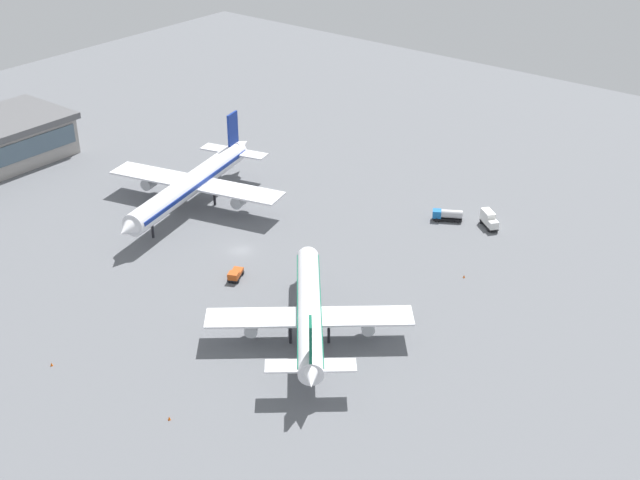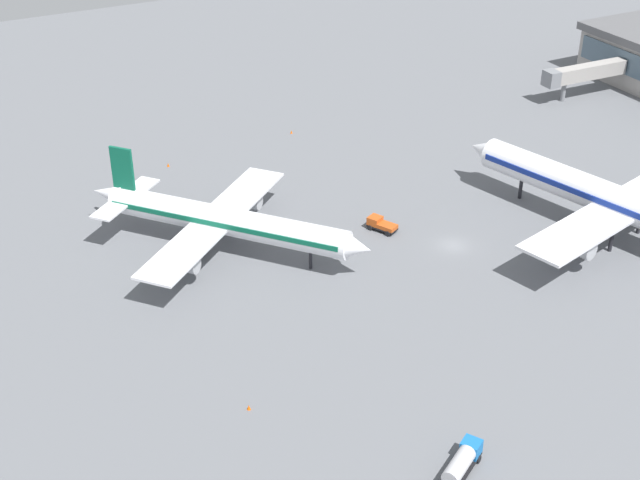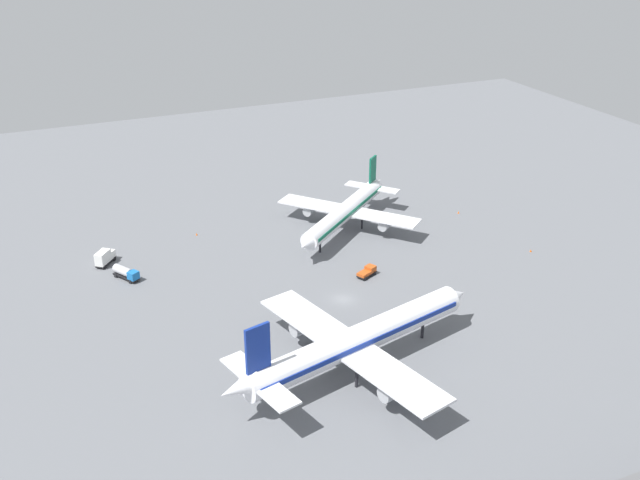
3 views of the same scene
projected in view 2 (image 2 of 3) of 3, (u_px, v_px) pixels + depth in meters
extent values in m
plane|color=slate|center=(453.00, 245.00, 128.72)|extent=(288.00, 288.00, 0.00)
cylinder|color=white|center=(226.00, 221.00, 125.07)|extent=(30.52, 26.43, 4.01)
cone|color=white|center=(357.00, 247.00, 118.79)|extent=(5.52, 5.49, 3.81)
cone|color=white|center=(108.00, 193.00, 131.05)|extent=(5.90, 5.67, 3.21)
cube|color=#0C593F|center=(226.00, 219.00, 124.92)|extent=(29.45, 25.56, 0.72)
cube|color=white|center=(215.00, 221.00, 125.86)|extent=(26.66, 30.29, 0.36)
cylinder|color=#A5A8AD|center=(246.00, 200.00, 134.33)|extent=(5.05, 4.73, 2.20)
cylinder|color=#A5A8AD|center=(182.00, 263.00, 118.81)|extent=(5.05, 4.73, 2.20)
cube|color=white|center=(126.00, 198.00, 130.17)|extent=(11.38, 12.71, 0.29)
cube|color=#0C593F|center=(122.00, 168.00, 127.75)|extent=(2.96, 2.57, 6.41)
cylinder|color=black|center=(311.00, 259.00, 122.67)|extent=(0.48, 0.48, 2.80)
cylinder|color=black|center=(220.00, 228.00, 130.30)|extent=(0.48, 0.48, 2.80)
cylinder|color=black|center=(199.00, 249.00, 125.17)|extent=(0.48, 0.48, 2.80)
cylinder|color=white|center=(609.00, 199.00, 128.94)|extent=(42.96, 15.22, 4.74)
cone|color=white|center=(483.00, 150.00, 143.60)|extent=(5.71, 5.54, 4.51)
cube|color=navy|center=(610.00, 197.00, 128.76)|extent=(41.31, 14.89, 0.85)
cube|color=white|center=(622.00, 207.00, 127.81)|extent=(16.78, 41.40, 0.43)
cylinder|color=#A5A8AD|center=(574.00, 244.00, 121.96)|extent=(6.08, 3.91, 2.61)
cylinder|color=black|center=(521.00, 189.00, 140.60)|extent=(0.57, 0.57, 3.32)
cylinder|color=black|center=(611.00, 241.00, 126.56)|extent=(0.57, 0.57, 3.32)
cylinder|color=black|center=(640.00, 223.00, 130.98)|extent=(0.57, 0.57, 3.32)
cube|color=black|center=(461.00, 468.00, 89.67)|extent=(4.84, 6.39, 0.30)
cube|color=#1966B2|center=(471.00, 447.00, 90.85)|extent=(2.55, 2.52, 1.60)
cube|color=#3F596B|center=(474.00, 440.00, 91.29)|extent=(1.41, 0.88, 0.90)
cylinder|color=#B7B7BC|center=(459.00, 466.00, 88.47)|extent=(3.84, 4.79, 1.80)
cylinder|color=black|center=(461.00, 452.00, 91.80)|extent=(0.67, 0.84, 0.80)
cylinder|color=black|center=(479.00, 459.00, 90.94)|extent=(0.67, 0.84, 0.80)
cylinder|color=black|center=(444.00, 479.00, 88.54)|extent=(0.67, 0.84, 0.80)
cube|color=black|center=(382.00, 227.00, 132.17)|extent=(4.79, 3.63, 0.30)
cube|color=#BF4C19|center=(375.00, 220.00, 132.45)|extent=(2.45, 2.50, 1.20)
cube|color=#3F596B|center=(370.00, 217.00, 132.74)|extent=(0.77, 1.47, 0.67)
cube|color=#BF4C19|center=(387.00, 226.00, 131.49)|extent=(3.17, 2.85, 0.60)
cylinder|color=black|center=(370.00, 228.00, 132.36)|extent=(0.85, 0.62, 0.80)
cylinder|color=black|center=(377.00, 223.00, 133.69)|extent=(0.85, 0.62, 0.80)
cylinder|color=black|center=(388.00, 234.00, 130.80)|extent=(0.85, 0.62, 0.80)
cylinder|color=black|center=(394.00, 229.00, 132.13)|extent=(0.85, 0.62, 0.80)
cube|color=#9E9993|center=(589.00, 71.00, 177.05)|extent=(3.24, 16.87, 2.80)
cylinder|color=slate|center=(563.00, 92.00, 176.49)|extent=(0.90, 0.90, 3.80)
cube|color=slate|center=(551.00, 79.00, 173.50)|extent=(3.21, 2.52, 3.08)
cone|color=#EA590C|center=(291.00, 132.00, 163.38)|extent=(0.44, 0.44, 0.60)
cone|color=#EA590C|center=(249.00, 407.00, 97.96)|extent=(0.44, 0.44, 0.60)
cone|color=#EA590C|center=(168.00, 165.00, 151.28)|extent=(0.44, 0.44, 0.60)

